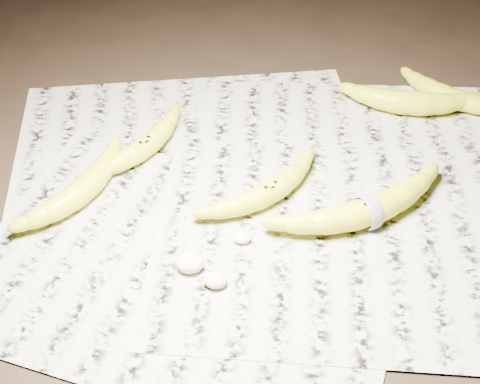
{
  "coord_description": "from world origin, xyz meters",
  "views": [
    {
      "loc": [
        0.01,
        -0.67,
        0.67
      ],
      "look_at": [
        -0.02,
        -0.01,
        0.05
      ],
      "focal_mm": 50.0,
      "sensor_mm": 36.0,
      "label": 1
    }
  ],
  "objects_px": {
    "banana_left_a": "(144,145)",
    "banana_upper_a": "(451,95)",
    "banana_left_b": "(83,187)",
    "banana_center": "(269,190)",
    "banana_upper_b": "(411,101)",
    "banana_taped": "(369,210)"
  },
  "relations": [
    {
      "from": "banana_center",
      "to": "banana_taped",
      "type": "xyz_separation_m",
      "value": [
        0.14,
        -0.04,
        0.0
      ]
    },
    {
      "from": "banana_left_b",
      "to": "banana_upper_a",
      "type": "xyz_separation_m",
      "value": [
        0.57,
        0.26,
        -0.0
      ]
    },
    {
      "from": "banana_upper_a",
      "to": "banana_upper_b",
      "type": "xyz_separation_m",
      "value": [
        -0.07,
        -0.02,
        0.0
      ]
    },
    {
      "from": "banana_left_b",
      "to": "banana_taped",
      "type": "relative_size",
      "value": 0.78
    },
    {
      "from": "banana_center",
      "to": "banana_taped",
      "type": "distance_m",
      "value": 0.14
    },
    {
      "from": "banana_center",
      "to": "banana_upper_a",
      "type": "bearing_deg",
      "value": -1.76
    },
    {
      "from": "banana_left_a",
      "to": "banana_upper_a",
      "type": "xyz_separation_m",
      "value": [
        0.49,
        0.16,
        0.0
      ]
    },
    {
      "from": "banana_left_b",
      "to": "banana_upper_a",
      "type": "distance_m",
      "value": 0.62
    },
    {
      "from": "banana_left_b",
      "to": "banana_left_a",
      "type": "bearing_deg",
      "value": -6.63
    },
    {
      "from": "banana_left_a",
      "to": "banana_upper_a",
      "type": "bearing_deg",
      "value": -37.96
    },
    {
      "from": "banana_left_b",
      "to": "banana_upper_b",
      "type": "bearing_deg",
      "value": -35.98
    },
    {
      "from": "banana_left_b",
      "to": "banana_center",
      "type": "xyz_separation_m",
      "value": [
        0.27,
        0.01,
        -0.0
      ]
    },
    {
      "from": "banana_left_a",
      "to": "banana_left_b",
      "type": "height_order",
      "value": "banana_left_b"
    },
    {
      "from": "banana_left_a",
      "to": "banana_center",
      "type": "relative_size",
      "value": 1.02
    },
    {
      "from": "banana_left_a",
      "to": "banana_upper_a",
      "type": "distance_m",
      "value": 0.52
    },
    {
      "from": "banana_left_b",
      "to": "banana_taped",
      "type": "bearing_deg",
      "value": -65.03
    },
    {
      "from": "banana_upper_b",
      "to": "banana_left_b",
      "type": "bearing_deg",
      "value": -149.67
    },
    {
      "from": "banana_upper_a",
      "to": "banana_left_b",
      "type": "bearing_deg",
      "value": -121.72
    },
    {
      "from": "banana_taped",
      "to": "banana_left_b",
      "type": "bearing_deg",
      "value": 149.1
    },
    {
      "from": "banana_center",
      "to": "banana_upper_b",
      "type": "xyz_separation_m",
      "value": [
        0.23,
        0.22,
        0.0
      ]
    },
    {
      "from": "banana_left_a",
      "to": "banana_left_b",
      "type": "bearing_deg",
      "value": 178.92
    },
    {
      "from": "banana_center",
      "to": "banana_upper_b",
      "type": "bearing_deg",
      "value": 2.81
    }
  ]
}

